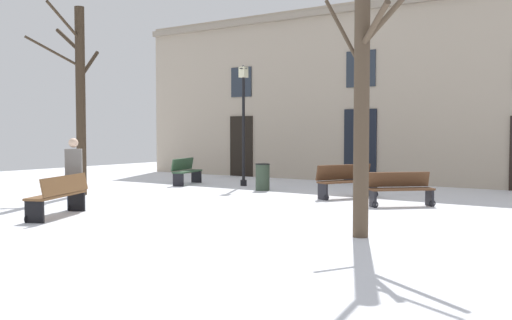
# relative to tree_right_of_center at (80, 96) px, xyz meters

# --- Properties ---
(ground_plane) EXTENTS (32.61, 32.61, 0.00)m
(ground_plane) POSITION_rel_tree_right_of_center_xyz_m (5.10, -0.05, -2.90)
(ground_plane) COLOR white
(building_facade) EXTENTS (20.38, 0.60, 6.61)m
(building_facade) POSITION_rel_tree_right_of_center_xyz_m (5.10, 8.60, 0.46)
(building_facade) COLOR tan
(building_facade) RESTS_ON ground
(tree_right_of_center) EXTENTS (1.43, 2.16, 5.47)m
(tree_right_of_center) POSITION_rel_tree_right_of_center_xyz_m (0.00, 0.00, 0.00)
(tree_right_of_center) COLOR #382B1E
(tree_right_of_center) RESTS_ON ground
(tree_center) EXTENTS (2.11, 1.70, 5.85)m
(tree_center) POSITION_rel_tree_right_of_center_xyz_m (9.55, -1.65, -0.06)
(tree_center) COLOR #4C3D2D
(tree_center) RESTS_ON ground
(streetlamp) EXTENTS (0.30, 0.30, 4.13)m
(streetlamp) POSITION_rel_tree_right_of_center_xyz_m (2.37, 4.93, -0.39)
(streetlamp) COLOR black
(streetlamp) RESTS_ON ground
(litter_bin) EXTENTS (0.47, 0.47, 0.85)m
(litter_bin) POSITION_rel_tree_right_of_center_xyz_m (3.73, 4.04, -2.47)
(litter_bin) COLOR #2D3D2D
(litter_bin) RESTS_ON ground
(bench_near_lamp) EXTENTS (1.48, 1.43, 0.85)m
(bench_near_lamp) POSITION_rel_tree_right_of_center_xyz_m (8.67, 2.78, -2.46)
(bench_near_lamp) COLOR #51331E
(bench_near_lamp) RESTS_ON ground
(bench_near_center_tree) EXTENTS (0.88, 1.69, 0.93)m
(bench_near_center_tree) POSITION_rel_tree_right_of_center_xyz_m (0.36, 4.25, -2.43)
(bench_near_center_tree) COLOR #2D4C33
(bench_near_center_tree) RESTS_ON ground
(bench_far_corner) EXTENTS (1.27, 1.87, 0.94)m
(bench_far_corner) POSITION_rel_tree_right_of_center_xyz_m (6.81, 3.66, -2.41)
(bench_far_corner) COLOR #51331E
(bench_far_corner) RESTS_ON ground
(bench_back_to_back_left) EXTENTS (1.20, 1.91, 0.91)m
(bench_back_to_back_left) POSITION_rel_tree_right_of_center_xyz_m (3.14, -3.08, -2.42)
(bench_back_to_back_left) COLOR brown
(bench_back_to_back_left) RESTS_ON ground
(person_near_bench) EXTENTS (0.42, 0.43, 1.70)m
(person_near_bench) POSITION_rel_tree_right_of_center_xyz_m (2.49, -2.19, -1.96)
(person_near_bench) COLOR black
(person_near_bench) RESTS_ON ground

